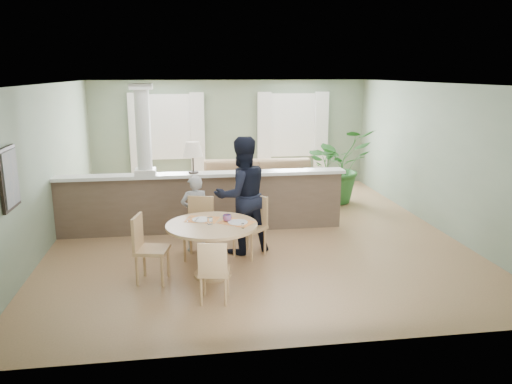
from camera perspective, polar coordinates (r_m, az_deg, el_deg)
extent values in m
plane|color=tan|center=(9.27, -0.41, -4.62)|extent=(8.00, 8.00, 0.00)
cube|color=gray|center=(12.88, -2.90, 6.67)|extent=(7.00, 0.02, 2.70)
cube|color=gray|center=(9.15, -22.72, 2.79)|extent=(0.02, 8.00, 2.70)
cube|color=gray|center=(10.04, 19.83, 3.91)|extent=(0.02, 8.00, 2.70)
cube|color=gray|center=(5.12, 5.78, -4.08)|extent=(7.00, 0.02, 2.70)
cube|color=white|center=(8.81, -0.44, 12.30)|extent=(7.00, 8.00, 0.02)
cube|color=white|center=(12.77, -10.12, 7.32)|extent=(1.10, 0.02, 1.50)
cube|color=white|center=(12.75, -10.12, 7.31)|extent=(1.22, 0.04, 1.62)
cube|color=white|center=(13.07, 4.16, 7.63)|extent=(1.10, 0.02, 1.50)
cube|color=white|center=(13.05, 4.19, 7.62)|extent=(1.22, 0.04, 1.62)
cube|color=silver|center=(12.76, -13.46, 5.80)|extent=(0.35, 0.10, 2.30)
cube|color=silver|center=(12.72, -6.68, 6.05)|extent=(0.35, 0.10, 2.30)
cube|color=silver|center=(12.88, 0.95, 6.24)|extent=(0.35, 0.10, 2.30)
cube|color=silver|center=(13.20, 7.42, 6.30)|extent=(0.35, 0.10, 2.30)
cube|color=black|center=(7.22, -26.40, 1.40)|extent=(0.04, 0.62, 0.82)
cube|color=gray|center=(7.21, -26.21, 1.41)|extent=(0.02, 0.52, 0.72)
cube|color=brown|center=(9.24, -6.13, -1.37)|extent=(5.20, 0.22, 1.05)
cube|color=white|center=(9.11, -6.22, 2.00)|extent=(5.32, 0.36, 0.06)
cube|color=white|center=(9.12, -12.52, 2.28)|extent=(0.36, 0.36, 0.10)
cylinder|color=white|center=(9.01, -12.77, 6.93)|extent=(0.26, 0.26, 1.39)
cube|color=white|center=(8.95, -13.02, 11.67)|extent=(0.38, 0.38, 0.10)
cylinder|color=black|center=(9.10, -7.17, 2.25)|extent=(0.18, 0.18, 0.03)
cylinder|color=black|center=(9.07, -7.20, 3.21)|extent=(0.03, 0.03, 0.28)
cone|color=beige|center=(9.03, -7.25, 4.90)|extent=(0.36, 0.36, 0.26)
imported|color=#866949|center=(11.17, 0.43, 1.03)|extent=(3.25, 1.37, 0.94)
imported|color=#2A6629|center=(11.42, 9.26, 3.02)|extent=(1.84, 1.71, 1.68)
cylinder|color=tan|center=(7.40, -4.96, -9.35)|extent=(0.55, 0.55, 0.04)
cylinder|color=tan|center=(7.26, -5.02, -6.63)|extent=(0.15, 0.15, 0.71)
cylinder|color=tan|center=(7.14, -5.08, -3.82)|extent=(1.31, 1.31, 0.04)
cube|color=#CE552E|center=(7.35, -6.16, -3.13)|extent=(0.54, 0.46, 0.01)
cube|color=#CE552E|center=(7.18, -2.23, -3.48)|extent=(0.57, 0.55, 0.01)
cylinder|color=white|center=(7.32, -6.22, -3.13)|extent=(0.28, 0.28, 0.01)
cylinder|color=white|center=(7.15, -2.09, -3.46)|extent=(0.28, 0.28, 0.01)
cylinder|color=white|center=(7.10, -5.30, -3.30)|extent=(0.08, 0.08, 0.09)
cube|color=silver|center=(7.29, -6.81, -3.16)|extent=(0.07, 0.19, 0.00)
cube|color=silver|center=(7.36, -7.67, -3.10)|extent=(0.08, 0.22, 0.00)
cylinder|color=white|center=(6.91, -1.52, -3.88)|extent=(0.04, 0.04, 0.07)
cylinder|color=silver|center=(6.89, -1.53, -3.56)|extent=(0.04, 0.04, 0.01)
imported|color=blue|center=(7.22, -3.33, -2.98)|extent=(0.16, 0.16, 0.10)
cube|color=tan|center=(7.93, -6.61, -4.34)|extent=(0.55, 0.55, 0.05)
cylinder|color=tan|center=(7.89, -8.14, -6.36)|extent=(0.04, 0.04, 0.45)
cylinder|color=tan|center=(7.80, -5.63, -6.52)|extent=(0.04, 0.04, 0.45)
cylinder|color=tan|center=(8.21, -7.45, -5.53)|extent=(0.04, 0.04, 0.45)
cylinder|color=tan|center=(8.13, -5.03, -5.67)|extent=(0.04, 0.04, 0.45)
cube|color=tan|center=(8.03, -6.30, -2.14)|extent=(0.41, 0.16, 0.48)
cube|color=tan|center=(7.98, -0.74, -4.14)|extent=(0.62, 0.62, 0.05)
cylinder|color=tan|center=(8.03, -2.51, -5.88)|extent=(0.04, 0.04, 0.45)
cylinder|color=tan|center=(7.82, -0.47, -6.40)|extent=(0.04, 0.04, 0.45)
cylinder|color=tan|center=(8.29, -0.99, -5.23)|extent=(0.04, 0.04, 0.45)
cylinder|color=tan|center=(8.09, 1.02, -5.70)|extent=(0.04, 0.04, 0.45)
cube|color=tan|center=(8.06, 0.09, -2.03)|extent=(0.33, 0.32, 0.48)
cube|color=tan|center=(6.49, -4.77, -8.99)|extent=(0.44, 0.44, 0.05)
cylinder|color=tan|center=(6.70, -3.25, -10.21)|extent=(0.04, 0.04, 0.39)
cylinder|color=tan|center=(6.74, -5.91, -10.13)|extent=(0.04, 0.04, 0.39)
cylinder|color=tan|center=(6.42, -3.49, -11.32)|extent=(0.04, 0.04, 0.39)
cylinder|color=tan|center=(6.46, -6.28, -11.23)|extent=(0.04, 0.04, 0.39)
cube|color=tan|center=(6.25, -4.99, -7.67)|extent=(0.36, 0.10, 0.42)
cube|color=tan|center=(7.17, -11.78, -6.52)|extent=(0.52, 0.52, 0.05)
cylinder|color=tan|center=(7.06, -10.67, -8.92)|extent=(0.04, 0.04, 0.45)
cylinder|color=tan|center=(7.37, -9.99, -7.89)|extent=(0.04, 0.04, 0.45)
cylinder|color=tan|center=(7.15, -13.44, -8.76)|extent=(0.04, 0.04, 0.45)
cylinder|color=tan|center=(7.46, -12.64, -7.75)|extent=(0.04, 0.04, 0.45)
cube|color=tan|center=(7.15, -13.41, -4.49)|extent=(0.13, 0.41, 0.48)
imported|color=#9A9A9F|center=(8.23, -6.96, -2.44)|extent=(0.51, 0.37, 1.28)
imported|color=black|center=(8.05, -1.64, -0.38)|extent=(1.10, 0.97, 1.91)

